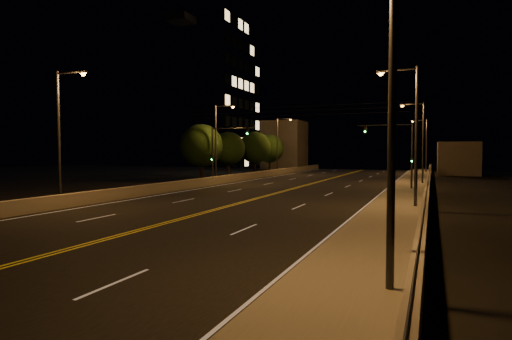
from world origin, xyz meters
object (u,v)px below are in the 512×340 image
at_px(tree_3, 270,149).
at_px(tree_2, 255,148).
at_px(streetlight_5, 218,138).
at_px(tree_0, 201,146).
at_px(building_tower, 181,98).
at_px(streetlight_6, 279,142).
at_px(streetlight_4, 62,129).
at_px(streetlight_1, 412,128).
at_px(traffic_signal_left, 220,149).
at_px(streetlight_2, 420,138).
at_px(traffic_signal_right, 401,148).
at_px(tree_1, 229,149).
at_px(streetlight_3, 425,142).
at_px(streetlight_0, 381,92).

bearing_deg(tree_3, tree_2, -90.39).
bearing_deg(streetlight_5, tree_0, 151.55).
bearing_deg(building_tower, tree_0, -52.28).
distance_m(streetlight_6, building_tower, 19.97).
bearing_deg(building_tower, streetlight_4, -67.18).
xyz_separation_m(streetlight_1, traffic_signal_left, (-20.35, 13.46, -1.19)).
xyz_separation_m(streetlight_2, building_tower, (-39.77, 15.28, 7.91)).
relative_size(streetlight_2, traffic_signal_right, 1.41).
relative_size(traffic_signal_right, tree_1, 0.98).
relative_size(streetlight_4, traffic_signal_left, 1.41).
bearing_deg(streetlight_3, streetlight_4, -111.39).
xyz_separation_m(traffic_signal_right, tree_1, (-24.53, 13.63, 0.08)).
bearing_deg(tree_3, streetlight_4, -85.94).
xyz_separation_m(streetlight_1, streetlight_4, (-21.44, -7.22, 0.00)).
bearing_deg(streetlight_6, traffic_signal_right, -48.49).
bearing_deg(streetlight_1, streetlight_0, -90.00).
xyz_separation_m(streetlight_2, streetlight_5, (-21.44, -6.08, 0.00)).
bearing_deg(streetlight_1, streetlight_6, 120.77).
relative_size(building_tower, tree_1, 4.20).
xyz_separation_m(streetlight_0, building_tower, (-39.77, 53.77, 7.91)).
height_order(streetlight_1, streetlight_2, same).
height_order(streetlight_2, tree_3, streetlight_2).
xyz_separation_m(streetlight_6, traffic_signal_left, (1.09, -22.54, -1.19)).
bearing_deg(streetlight_6, streetlight_5, -90.00).
bearing_deg(tree_2, streetlight_1, -54.05).
bearing_deg(traffic_signal_right, streetlight_5, 175.62).
relative_size(streetlight_3, building_tower, 0.33).
relative_size(streetlight_0, streetlight_6, 1.00).
relative_size(streetlight_3, streetlight_5, 1.00).
distance_m(streetlight_4, tree_0, 24.12).
xyz_separation_m(streetlight_3, streetlight_4, (-21.44, -54.72, 0.00)).
bearing_deg(building_tower, tree_1, -33.94).
xyz_separation_m(streetlight_5, tree_3, (-3.40, 25.80, -1.04)).
height_order(tree_1, tree_3, tree_3).
bearing_deg(traffic_signal_right, tree_3, 130.52).
xyz_separation_m(tree_2, tree_3, (0.04, 6.48, -0.15)).
xyz_separation_m(streetlight_0, tree_2, (-24.88, 51.73, -0.89)).
bearing_deg(traffic_signal_right, tree_1, 150.94).
distance_m(streetlight_4, streetlight_5, 22.21).
bearing_deg(streetlight_3, streetlight_0, -90.00).
relative_size(tree_1, tree_2, 0.95).
bearing_deg(traffic_signal_right, streetlight_0, -87.24).
bearing_deg(streetlight_1, tree_2, 125.95).
height_order(streetlight_6, building_tower, building_tower).
bearing_deg(streetlight_0, streetlight_2, 90.00).
bearing_deg(building_tower, traffic_signal_right, -30.87).
bearing_deg(streetlight_4, streetlight_2, 52.85).
bearing_deg(streetlight_0, traffic_signal_left, 123.38).
bearing_deg(traffic_signal_right, tree_0, 172.06).
distance_m(streetlight_6, traffic_signal_right, 30.12).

